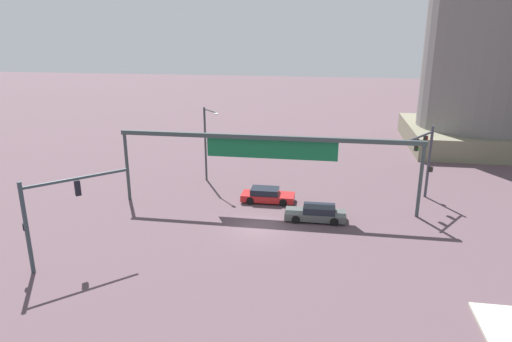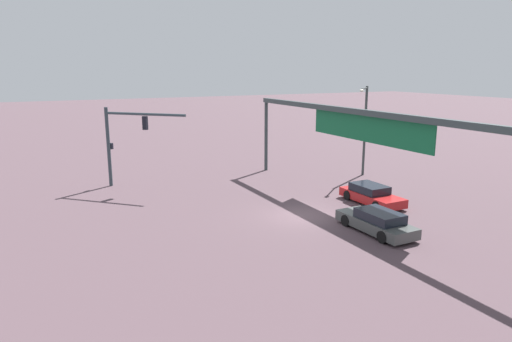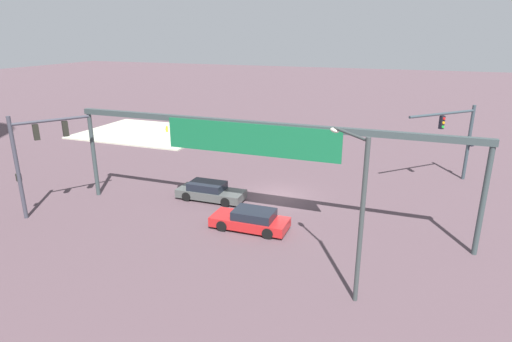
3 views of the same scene
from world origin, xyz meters
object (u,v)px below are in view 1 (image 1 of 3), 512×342
streetlamp_curved_arm (207,138)px  sedan_car_approaching (316,213)px  traffic_signal_near_corner (426,153)px  sedan_car_waiting_far (267,195)px  traffic_signal_opposite_side (49,207)px

streetlamp_curved_arm → sedan_car_approaching: streetlamp_curved_arm is taller
traffic_signal_near_corner → sedan_car_waiting_far: 13.85m
traffic_signal_near_corner → sedan_car_waiting_far: (-13.10, -2.65, -3.63)m
traffic_signal_near_corner → sedan_car_approaching: traffic_signal_near_corner is taller
traffic_signal_opposite_side → streetlamp_curved_arm: 18.47m
traffic_signal_near_corner → traffic_signal_opposite_side: (-24.50, -15.83, -0.28)m
sedan_car_approaching → traffic_signal_opposite_side: bearing=31.4°
streetlamp_curved_arm → sedan_car_waiting_far: 8.77m
traffic_signal_near_corner → sedan_car_approaching: (-8.79, -5.99, -3.63)m
traffic_signal_near_corner → sedan_car_waiting_far: size_ratio=1.41×
traffic_signal_opposite_side → sedan_car_approaching: (15.71, 9.84, -3.35)m
traffic_signal_opposite_side → sedan_car_waiting_far: 17.74m
traffic_signal_opposite_side → sedan_car_approaching: size_ratio=1.24×
traffic_signal_opposite_side → sedan_car_waiting_far: (11.40, 13.18, -3.35)m
traffic_signal_near_corner → traffic_signal_opposite_side: size_ratio=1.10×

